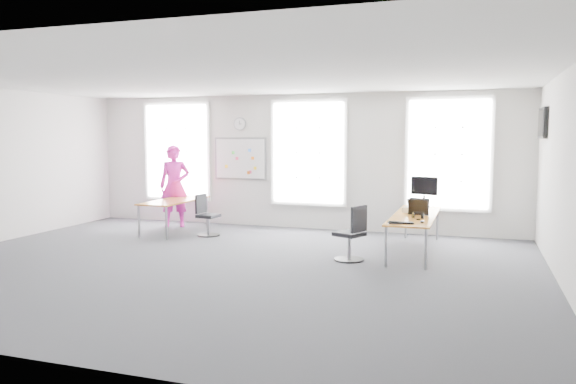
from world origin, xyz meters
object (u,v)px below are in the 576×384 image
(desk_right, at_px, (415,217))
(person, at_px, (175,186))
(chair_right, at_px, (352,237))
(keyboard, at_px, (401,223))
(headphones, at_px, (417,215))
(monitor, at_px, (424,189))
(chair_left, at_px, (206,218))
(desk_left, at_px, (175,203))

(desk_right, relative_size, person, 1.48)
(chair_right, relative_size, keyboard, 2.33)
(desk_right, xyz_separation_m, headphones, (0.09, -0.48, 0.10))
(person, height_order, monitor, person)
(desk_right, xyz_separation_m, keyboard, (-0.11, -1.12, 0.05))
(chair_right, bearing_deg, desk_right, 163.55)
(chair_left, relative_size, keyboard, 2.17)
(desk_right, bearing_deg, monitor, 87.52)
(desk_right, bearing_deg, chair_left, 176.01)
(desk_left, bearing_deg, keyboard, -18.03)
(desk_right, relative_size, keyboard, 6.93)
(desk_right, xyz_separation_m, chair_right, (-0.91, -1.08, -0.22))
(headphones, relative_size, monitor, 0.33)
(keyboard, height_order, headphones, headphones)
(desk_left, distance_m, person, 0.76)
(person, relative_size, monitor, 3.11)
(desk_left, bearing_deg, chair_right, -20.78)
(chair_right, height_order, chair_left, chair_right)
(chair_left, bearing_deg, desk_left, 81.97)
(desk_right, height_order, chair_left, chair_left)
(desk_right, distance_m, chair_left, 4.31)
(chair_right, distance_m, person, 5.14)
(desk_left, xyz_separation_m, chair_left, (0.88, -0.23, -0.26))
(desk_right, relative_size, desk_left, 1.45)
(person, bearing_deg, chair_left, -58.22)
(desk_left, height_order, person, person)
(keyboard, xyz_separation_m, monitor, (0.16, 2.28, 0.35))
(headphones, xyz_separation_m, monitor, (-0.04, 1.65, 0.31))
(chair_right, distance_m, chair_left, 3.66)
(chair_right, relative_size, monitor, 1.55)
(person, distance_m, headphones, 5.84)
(desk_left, height_order, chair_right, chair_right)
(chair_right, relative_size, chair_left, 1.08)
(person, height_order, keyboard, person)
(monitor, bearing_deg, keyboard, -77.19)
(desk_left, relative_size, headphones, 9.58)
(chair_right, height_order, person, person)
(person, distance_m, monitor, 5.57)
(desk_right, height_order, chair_right, chair_right)
(desk_right, bearing_deg, desk_left, 174.12)
(person, bearing_deg, monitor, -23.37)
(desk_right, xyz_separation_m, monitor, (0.05, 1.17, 0.41))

